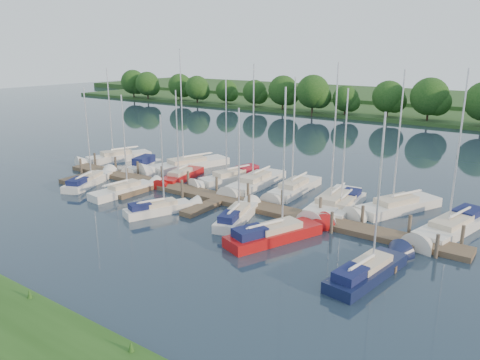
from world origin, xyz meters
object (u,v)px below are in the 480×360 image
Objects in this scene: motorboat at (143,166)px; sailboat_s_2 at (160,209)px; sailboat_n_0 at (116,159)px; sailboat_n_5 at (254,184)px; dock at (218,201)px.

motorboat is 0.71× the size of sailboat_s_2.
sailboat_n_0 reaches higher than sailboat_s_2.
sailboat_n_5 is at bearing 171.38° from motorboat.
sailboat_n_5 is at bearing -158.75° from sailboat_n_0.
sailboat_n_0 is at bearing -1.45° from sailboat_n_5.
dock is 20.11m from sailboat_n_0.
dock is at bearing 87.15° from sailboat_s_2.
motorboat is at bearing 162.57° from dock.
motorboat is at bearing -169.76° from sailboat_n_0.
sailboat_n_5 reaches higher than motorboat.
sailboat_n_0 is at bearing 172.98° from sailboat_s_2.
sailboat_n_0 is (-19.41, 5.25, 0.09)m from dock.
dock is 5.23m from sailboat_s_2.
sailboat_n_5 is at bearing 91.46° from dock.
sailboat_s_2 is (11.53, -9.04, -0.04)m from motorboat.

